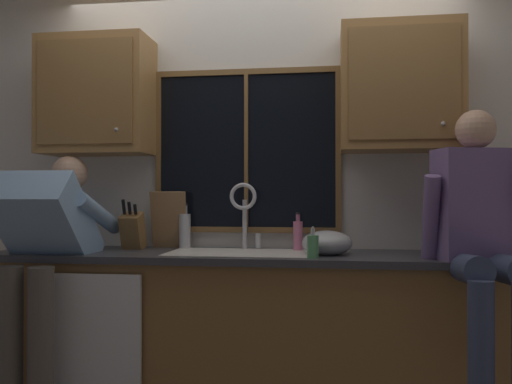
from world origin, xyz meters
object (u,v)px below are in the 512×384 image
(bottle_green_glass, at_px, (185,230))
(cutting_board, at_px, (169,220))
(knife_block, at_px, (133,231))
(bottle_tall_clear, at_px, (298,235))
(mixing_bowl, at_px, (327,243))
(person_standing, at_px, (44,253))
(person_sitting_on_counter, at_px, (481,224))
(soap_dispenser, at_px, (313,246))

(bottle_green_glass, bearing_deg, cutting_board, 178.61)
(knife_block, xyz_separation_m, bottle_tall_clear, (1.00, 0.07, -0.02))
(cutting_board, xyz_separation_m, mixing_bowl, (0.98, -0.24, -0.11))
(person_standing, xyz_separation_m, bottle_green_glass, (0.65, 0.49, 0.10))
(cutting_board, relative_size, bottle_tall_clear, 1.58)
(knife_block, distance_m, mixing_bowl, 1.18)
(knife_block, height_order, mixing_bowl, knife_block)
(person_standing, distance_m, person_sitting_on_counter, 2.29)
(bottle_green_glass, bearing_deg, mixing_bowl, -15.18)
(person_sitting_on_counter, distance_m, bottle_tall_clear, 1.03)
(mixing_bowl, relative_size, soap_dispenser, 1.69)
(soap_dispenser, relative_size, bottle_green_glass, 0.59)
(mixing_bowl, height_order, bottle_tall_clear, bottle_tall_clear)
(person_sitting_on_counter, relative_size, soap_dispenser, 7.69)
(bottle_green_glass, xyz_separation_m, bottle_tall_clear, (0.70, -0.04, -0.02))
(soap_dispenser, xyz_separation_m, bottle_tall_clear, (-0.10, 0.38, 0.03))
(person_standing, height_order, person_sitting_on_counter, person_sitting_on_counter)
(bottle_green_glass, bearing_deg, bottle_tall_clear, -3.04)
(knife_block, xyz_separation_m, cutting_board, (0.19, 0.11, 0.07))
(person_standing, relative_size, knife_block, 4.61)
(soap_dispenser, height_order, bottle_green_glass, bottle_green_glass)
(person_standing, bearing_deg, knife_block, 46.80)
(knife_block, bearing_deg, mixing_bowl, -6.34)
(person_standing, height_order, bottle_green_glass, person_standing)
(person_standing, distance_m, soap_dispenser, 1.46)
(person_sitting_on_counter, xyz_separation_m, knife_block, (-1.92, 0.37, -0.08))
(person_standing, height_order, soap_dispenser, person_standing)
(person_standing, distance_m, mixing_bowl, 1.55)
(knife_block, bearing_deg, bottle_green_glass, 19.99)
(cutting_board, distance_m, soap_dispenser, 1.01)
(person_sitting_on_counter, distance_m, soap_dispenser, 0.83)
(knife_block, distance_m, bottle_tall_clear, 1.00)
(mixing_bowl, height_order, bottle_green_glass, bottle_green_glass)
(person_standing, xyz_separation_m, soap_dispenser, (1.46, 0.07, 0.05))
(mixing_bowl, bearing_deg, knife_block, 173.66)
(person_standing, bearing_deg, person_sitting_on_counter, 0.22)
(person_standing, relative_size, soap_dispenser, 9.05)
(soap_dispenser, bearing_deg, bottle_tall_clear, 104.85)
(knife_block, bearing_deg, person_sitting_on_counter, -11.01)
(mixing_bowl, distance_m, bottle_green_glass, 0.91)
(person_standing, height_order, knife_block, person_standing)
(cutting_board, distance_m, bottle_tall_clear, 0.81)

